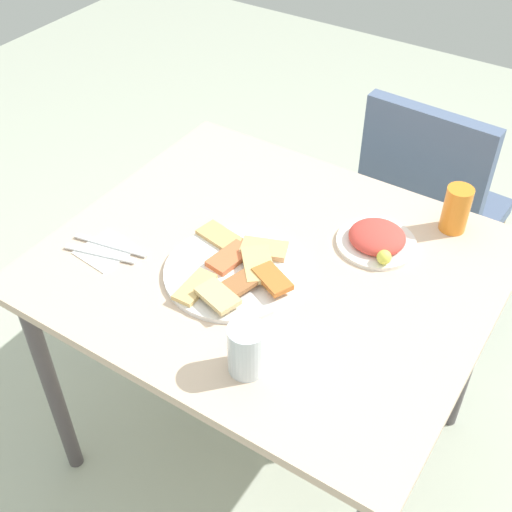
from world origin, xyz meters
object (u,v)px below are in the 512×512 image
at_px(salad_plate_greens, 377,239).
at_px(paper_napkin, 106,251).
at_px(fork, 100,254).
at_px(dining_chair, 427,204).
at_px(soda_can, 456,209).
at_px(dining_table, 271,287).
at_px(pide_platter, 235,270).
at_px(spoon, 110,245).
at_px(drinking_glass, 247,349).

distance_m(salad_plate_greens, paper_napkin, 0.66).
height_order(salad_plate_greens, fork, salad_plate_greens).
bearing_deg(dining_chair, fork, -116.73).
bearing_deg(soda_can, dining_table, -132.44).
xyz_separation_m(pide_platter, fork, (-0.31, -0.12, -0.01)).
relative_size(pide_platter, spoon, 1.63).
bearing_deg(dining_chair, salad_plate_greens, -84.90).
height_order(pide_platter, spoon, pide_platter).
bearing_deg(fork, dining_chair, 48.18).
distance_m(dining_chair, soda_can, 0.56).
bearing_deg(drinking_glass, paper_napkin, 166.88).
distance_m(dining_table, fork, 0.42).
xyz_separation_m(drinking_glass, spoon, (-0.49, 0.13, -0.05)).
bearing_deg(fork, drinking_glass, -26.18).
relative_size(paper_napkin, fork, 0.63).
height_order(soda_can, spoon, soda_can).
xyz_separation_m(pide_platter, spoon, (-0.31, -0.09, -0.01)).
bearing_deg(pide_platter, drinking_glass, -50.94).
bearing_deg(dining_table, drinking_glass, -66.70).
xyz_separation_m(salad_plate_greens, paper_napkin, (-0.54, -0.38, -0.02)).
bearing_deg(salad_plate_greens, paper_napkin, -145.18).
bearing_deg(fork, spoon, 74.91).
xyz_separation_m(paper_napkin, fork, (0.00, -0.02, 0.00)).
xyz_separation_m(pide_platter, salad_plate_greens, (0.23, 0.27, 0.01)).
relative_size(soda_can, drinking_glass, 1.06).
height_order(drinking_glass, fork, drinking_glass).
bearing_deg(dining_chair, soda_can, -66.17).
distance_m(paper_napkin, spoon, 0.02).
bearing_deg(dining_table, paper_napkin, -151.94).
distance_m(dining_table, soda_can, 0.50).
distance_m(soda_can, fork, 0.88).
distance_m(salad_plate_greens, fork, 0.67).
bearing_deg(salad_plate_greens, drinking_glass, -96.60).
relative_size(pide_platter, soda_can, 2.65).
xyz_separation_m(salad_plate_greens, spoon, (-0.54, -0.36, -0.01)).
distance_m(dining_chair, salad_plate_greens, 0.65).
distance_m(dining_chair, fork, 1.12).
xyz_separation_m(dining_table, salad_plate_greens, (0.19, 0.19, 0.11)).
bearing_deg(spoon, fork, -100.55).
relative_size(soda_can, paper_napkin, 1.05).
bearing_deg(pide_platter, soda_can, 49.89).
bearing_deg(dining_chair, paper_napkin, -117.16).
distance_m(soda_can, paper_napkin, 0.87).
relative_size(drinking_glass, fork, 0.62).
distance_m(paper_napkin, fork, 0.02).
xyz_separation_m(pide_platter, drinking_glass, (0.18, -0.22, 0.05)).
distance_m(dining_chair, spoon, 1.09).
relative_size(paper_napkin, spoon, 0.58).
distance_m(pide_platter, paper_napkin, 0.33).
bearing_deg(dining_table, soda_can, 47.56).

